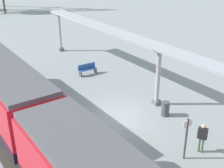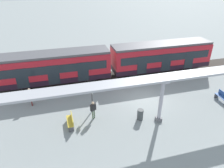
% 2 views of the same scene
% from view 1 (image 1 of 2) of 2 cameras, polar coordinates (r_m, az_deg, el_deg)
% --- Properties ---
extents(ground_plane, '(176.00, 176.00, 0.00)m').
position_cam_1_polar(ground_plane, '(17.83, 0.64, -6.41)').
color(ground_plane, gray).
extents(tactile_edge_strip, '(0.38, 34.95, 0.01)m').
position_cam_1_polar(tactile_edge_strip, '(16.38, -9.17, -9.83)').
color(tactile_edge_strip, gold).
rests_on(tactile_edge_strip, ground).
extents(trackbed, '(3.20, 46.95, 0.01)m').
position_cam_1_polar(trackbed, '(15.86, -15.06, -11.72)').
color(trackbed, '#38332D').
rests_on(trackbed, ground).
extents(train_far_carriage, '(2.65, 11.41, 3.48)m').
position_cam_1_polar(train_far_carriage, '(18.44, -20.30, -0.55)').
color(train_far_carriage, red).
rests_on(train_far_carriage, ground).
extents(canopy_pillar_second, '(1.10, 0.44, 3.72)m').
position_cam_1_polar(canopy_pillar_second, '(18.70, 8.75, 1.30)').
color(canopy_pillar_second, slate).
rests_on(canopy_pillar_second, ground).
extents(canopy_pillar_third, '(1.10, 0.44, 3.72)m').
position_cam_1_polar(canopy_pillar_third, '(29.45, -9.93, 9.78)').
color(canopy_pillar_third, slate).
rests_on(canopy_pillar_third, ground).
extents(canopy_beam, '(1.20, 28.00, 0.16)m').
position_cam_1_polar(canopy_beam, '(18.04, 9.15, 6.90)').
color(canopy_beam, '#A8AAB2').
rests_on(canopy_beam, canopy_pillar_nearest).
extents(bench_mid_platform, '(1.52, 0.50, 0.86)m').
position_cam_1_polar(bench_mid_platform, '(23.75, -4.72, 2.84)').
color(bench_mid_platform, '#2F5499').
rests_on(bench_mid_platform, ground).
extents(trash_bin, '(0.48, 0.48, 0.90)m').
position_cam_1_polar(trash_bin, '(18.11, 10.12, -4.67)').
color(trash_bin, '#454A4C').
rests_on(trash_bin, ground).
extents(platform_info_sign, '(0.56, 0.10, 2.20)m').
position_cam_1_polar(platform_info_sign, '(14.34, 13.99, -9.39)').
color(platform_info_sign, '#4C4C51').
rests_on(platform_info_sign, ground).
extents(passenger_by_the_benches, '(0.39, 0.50, 1.57)m').
position_cam_1_polar(passenger_by_the_benches, '(15.18, 16.84, -9.26)').
color(passenger_by_the_benches, '#465D41').
rests_on(passenger_by_the_benches, ground).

